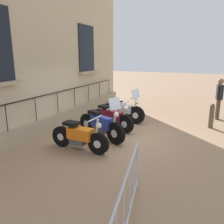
{
  "coord_description": "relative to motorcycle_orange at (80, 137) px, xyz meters",
  "views": [
    {
      "loc": [
        2.7,
        -6.81,
        2.67
      ],
      "look_at": [
        -0.24,
        0.0,
        0.8
      ],
      "focal_mm": 36.16,
      "sensor_mm": 36.0,
      "label": 1
    }
  ],
  "objects": [
    {
      "name": "motorcycle_orange",
      "position": [
        0.0,
        0.0,
        0.0
      ],
      "size": [
        1.89,
        0.74,
        1.03
      ],
      "color": "black",
      "rests_on": "ground_plane"
    },
    {
      "name": "motorcycle_silver",
      "position": [
        0.1,
        3.22,
        0.03
      ],
      "size": [
        1.96,
        0.69,
        1.39
      ],
      "color": "black",
      "rests_on": "ground_plane"
    },
    {
      "name": "building_facade",
      "position": [
        -2.32,
        1.6,
        3.65
      ],
      "size": [
        0.82,
        11.27,
        8.32
      ],
      "color": "#C6B28E",
      "rests_on": "ground_plane"
    },
    {
      "name": "ground_plane",
      "position": [
        0.56,
        1.6,
        -0.41
      ],
      "size": [
        60.0,
        60.0,
        0.0
      ],
      "primitive_type": "plane",
      "color": "#9E7A5B"
    },
    {
      "name": "motorcycle_blue",
      "position": [
        0.15,
        1.1,
        0.04
      ],
      "size": [
        1.99,
        0.96,
        1.45
      ],
      "color": "black",
      "rests_on": "ground_plane"
    },
    {
      "name": "motorcycle_maroon",
      "position": [
        0.09,
        2.09,
        0.02
      ],
      "size": [
        1.91,
        0.84,
        1.11
      ],
      "color": "black",
      "rests_on": "ground_plane"
    },
    {
      "name": "bollard",
      "position": [
        3.46,
        3.75,
        0.06
      ],
      "size": [
        0.18,
        0.18,
        0.94
      ],
      "color": "brown",
      "rests_on": "ground_plane"
    },
    {
      "name": "pedestrian_standing",
      "position": [
        3.7,
        5.18,
        0.58
      ],
      "size": [
        0.27,
        0.52,
        1.74
      ],
      "color": "#47382D",
      "rests_on": "ground_plane"
    },
    {
      "name": "crowd_barrier",
      "position": [
        2.3,
        -2.42,
        0.15
      ],
      "size": [
        0.49,
        2.51,
        1.05
      ],
      "color": "#B7B7BF",
      "rests_on": "ground_plane"
    }
  ]
}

